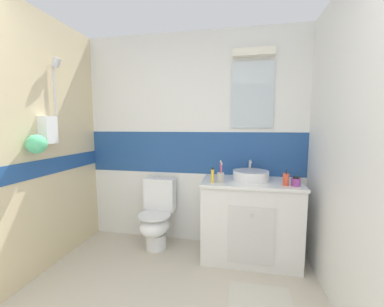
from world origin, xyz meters
TOP-DOWN VIEW (x-y plane):
  - wall_back_tiled at (0.01, 2.45)m, footprint 3.20×0.20m
  - wall_left_shower_alcove at (-1.35, 1.20)m, footprint 0.29×3.48m
  - wall_right_plain at (1.35, 1.20)m, footprint 0.10×3.48m
  - vanity_cabinet at (0.68, 2.13)m, footprint 1.01×0.57m
  - sink_basin at (0.68, 2.16)m, footprint 0.37×0.42m
  - toilet at (-0.38, 2.16)m, footprint 0.37×0.50m
  - toothbrush_cup at (0.37, 1.99)m, footprint 0.07×0.07m
  - soap_dispenser at (1.00, 1.98)m, footprint 0.06×0.06m
  - toothpaste_tube_upright at (0.29, 1.96)m, footprint 0.03×0.03m
  - hair_gel_jar at (1.09, 1.99)m, footprint 0.08×0.08m
  - bath_mat at (0.75, 1.45)m, footprint 0.51×0.43m

SIDE VIEW (x-z plane):
  - bath_mat at x=0.75m, z-range 0.00..0.01m
  - toilet at x=-0.38m, z-range -0.03..0.78m
  - vanity_cabinet at x=0.68m, z-range 0.00..0.85m
  - hair_gel_jar at x=1.09m, z-range 0.85..0.94m
  - sink_basin at x=0.68m, z-range 0.81..1.00m
  - toothbrush_cup at x=0.37m, z-range 0.79..1.02m
  - soap_dispenser at x=1.00m, z-range 0.83..0.99m
  - toothpaste_tube_upright at x=0.29m, z-range 0.85..1.00m
  - wall_right_plain at x=1.35m, z-range 0.00..2.50m
  - wall_left_shower_alcove at x=-1.35m, z-range 0.00..2.50m
  - wall_back_tiled at x=0.01m, z-range 0.01..2.51m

